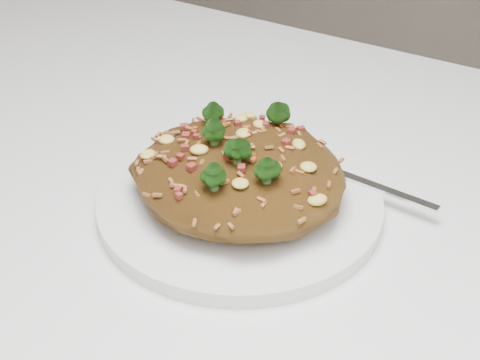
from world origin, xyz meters
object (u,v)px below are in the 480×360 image
(fried_rice, at_px, (240,165))
(fork, at_px, (359,180))
(plate, at_px, (240,201))
(dining_table, at_px, (181,269))

(fried_rice, relative_size, fork, 1.13)
(plate, distance_m, fork, 0.11)
(fork, bearing_deg, fried_rice, -134.59)
(dining_table, xyz_separation_m, fried_rice, (0.06, 0.01, 0.13))
(dining_table, height_order, fork, fork)
(dining_table, height_order, fried_rice, fried_rice)
(plate, bearing_deg, dining_table, -167.95)
(plate, distance_m, fried_rice, 0.04)
(dining_table, relative_size, fried_rice, 6.55)
(plate, height_order, fried_rice, fried_rice)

